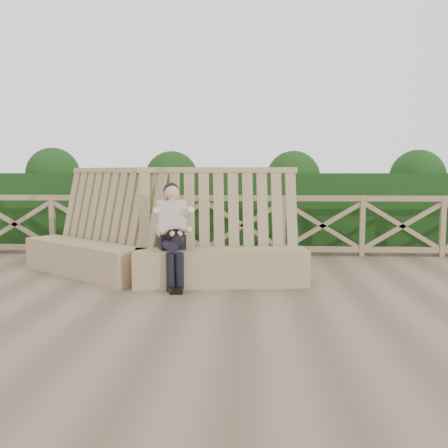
{
  "coord_description": "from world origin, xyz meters",
  "views": [
    {
      "loc": [
        0.09,
        -5.58,
        1.53
      ],
      "look_at": [
        -0.21,
        0.4,
        0.9
      ],
      "focal_mm": 40.0,
      "sensor_mm": 36.0,
      "label": 1
    }
  ],
  "objects": [
    {
      "name": "ground",
      "position": [
        0.0,
        0.0,
        0.0
      ],
      "size": [
        60.0,
        60.0,
        0.0
      ],
      "primitive_type": "plane",
      "color": "brown",
      "rests_on": "ground"
    },
    {
      "name": "bench",
      "position": [
        -1.3,
        1.4,
        0.41
      ],
      "size": [
        4.33,
        2.06,
        1.62
      ],
      "rotation": [
        0.0,
        0.0,
        -0.22
      ],
      "color": "#8B774F",
      "rests_on": "ground"
    },
    {
      "name": "woman",
      "position": [
        -0.92,
        0.98,
        0.76
      ],
      "size": [
        0.49,
        0.84,
        1.39
      ],
      "rotation": [
        0.0,
        0.0,
        0.32
      ],
      "color": "black",
      "rests_on": "ground"
    },
    {
      "name": "guardrail",
      "position": [
        0.0,
        3.5,
        0.55
      ],
      "size": [
        10.1,
        0.09,
        1.1
      ],
      "color": "#7B6648",
      "rests_on": "ground"
    },
    {
      "name": "hedge",
      "position": [
        0.0,
        4.7,
        0.75
      ],
      "size": [
        12.0,
        1.2,
        1.5
      ],
      "primitive_type": "cube",
      "color": "black",
      "rests_on": "ground"
    }
  ]
}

